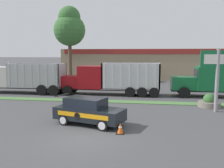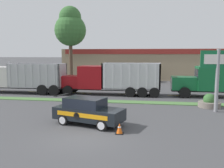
# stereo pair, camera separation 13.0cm
# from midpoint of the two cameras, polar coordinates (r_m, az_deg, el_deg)

# --- Properties ---
(ground_plane) EXTENTS (600.00, 600.00, 0.00)m
(ground_plane) POSITION_cam_midpoint_polar(r_m,az_deg,el_deg) (13.66, -6.26, -12.07)
(ground_plane) COLOR #474749
(grass_verge) EXTENTS (120.00, 1.30, 0.06)m
(grass_verge) POSITION_cam_midpoint_polar(r_m,az_deg,el_deg) (23.23, 0.43, -4.02)
(grass_verge) COLOR #517F42
(grass_verge) RESTS_ON ground_plane
(centre_line_2) EXTENTS (2.40, 0.14, 0.01)m
(centre_line_2) POSITION_cam_midpoint_polar(r_m,az_deg,el_deg) (30.59, -16.60, -1.71)
(centre_line_2) COLOR yellow
(centre_line_2) RESTS_ON ground_plane
(centre_line_3) EXTENTS (2.40, 0.14, 0.01)m
(centre_line_3) POSITION_cam_midpoint_polar(r_m,az_deg,el_deg) (28.66, -6.83, -2.03)
(centre_line_3) COLOR yellow
(centre_line_3) RESTS_ON ground_plane
(centre_line_4) EXTENTS (2.40, 0.14, 0.01)m
(centre_line_4) POSITION_cam_midpoint_polar(r_m,az_deg,el_deg) (27.66, 3.99, -2.32)
(centre_line_4) COLOR yellow
(centre_line_4) RESTS_ON ground_plane
(centre_line_5) EXTENTS (2.40, 0.14, 0.01)m
(centre_line_5) POSITION_cam_midpoint_polar(r_m,az_deg,el_deg) (27.70, 15.20, -2.54)
(centre_line_5) COLOR yellow
(centre_line_5) RESTS_ON ground_plane
(dump_truck_lead) EXTENTS (12.41, 2.78, 3.21)m
(dump_truck_lead) POSITION_cam_midpoint_polar(r_m,az_deg,el_deg) (27.87, 23.92, 0.51)
(dump_truck_lead) COLOR black
(dump_truck_lead) RESTS_ON ground_plane
(dump_truck_mid) EXTENTS (11.17, 2.80, 3.57)m
(dump_truck_mid) POSITION_cam_midpoint_polar(r_m,az_deg,el_deg) (30.90, -22.33, 1.16)
(dump_truck_mid) COLOR black
(dump_truck_mid) RESTS_ON ground_plane
(dump_truck_trail) EXTENTS (10.96, 2.60, 3.48)m
(dump_truck_trail) POSITION_cam_midpoint_polar(r_m,az_deg,el_deg) (27.20, -2.17, 0.95)
(dump_truck_trail) COLOR black
(dump_truck_trail) RESTS_ON ground_plane
(rally_car) EXTENTS (4.72, 2.93, 1.74)m
(rally_car) POSITION_cam_midpoint_polar(r_m,az_deg,el_deg) (15.82, -5.33, -6.10)
(rally_car) COLOR black
(rally_car) RESTS_ON ground_plane
(store_sign_post) EXTENTS (2.56, 0.28, 4.79)m
(store_sign_post) POSITION_cam_midpoint_polar(r_m,az_deg,el_deg) (20.45, 23.19, 3.41)
(store_sign_post) COLOR gray
(store_sign_post) RESTS_ON ground_plane
(stone_planter) EXTENTS (1.81, 1.81, 1.15)m
(stone_planter) POSITION_cam_midpoint_polar(r_m,az_deg,el_deg) (22.41, 21.51, -3.95)
(stone_planter) COLOR slate
(stone_planter) RESTS_ON ground_plane
(traffic_cone) EXTENTS (0.45, 0.45, 0.61)m
(traffic_cone) POSITION_cam_midpoint_polar(r_m,az_deg,el_deg) (14.12, 1.99, -10.12)
(traffic_cone) COLOR black
(traffic_cone) RESTS_ON ground_plane
(store_building_backdrop) EXTENTS (28.15, 12.10, 5.26)m
(store_building_backdrop) POSITION_cam_midpoint_polar(r_m,az_deg,el_deg) (47.73, 7.42, 4.69)
(store_building_backdrop) COLOR #9E896B
(store_building_backdrop) RESTS_ON ground_plane
(tree_behind_left) EXTENTS (5.05, 5.05, 12.00)m
(tree_behind_left) POSITION_cam_midpoint_polar(r_m,az_deg,el_deg) (41.50, -9.43, 12.67)
(tree_behind_left) COLOR brown
(tree_behind_left) RESTS_ON ground_plane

